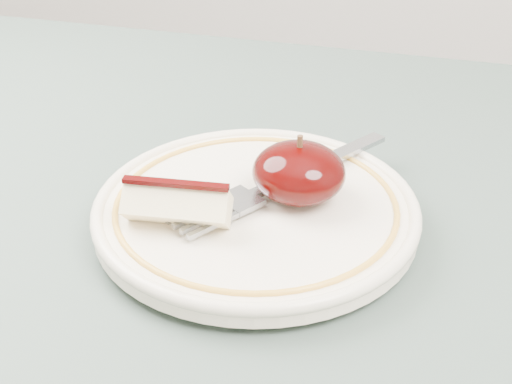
# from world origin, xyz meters

# --- Properties ---
(plate) EXTENTS (0.22, 0.22, 0.02)m
(plate) POSITION_xyz_m (0.05, 0.09, 0.76)
(plate) COLOR #F0E4C9
(plate) RESTS_ON table
(apple_half) EXTENTS (0.06, 0.06, 0.05)m
(apple_half) POSITION_xyz_m (0.08, 0.10, 0.79)
(apple_half) COLOR black
(apple_half) RESTS_ON plate
(apple_wedge) EXTENTS (0.07, 0.04, 0.03)m
(apple_wedge) POSITION_xyz_m (0.01, 0.05, 0.78)
(apple_wedge) COLOR #FDEDBA
(apple_wedge) RESTS_ON plate
(fork) EXTENTS (0.12, 0.17, 0.00)m
(fork) POSITION_xyz_m (0.06, 0.11, 0.77)
(fork) COLOR gray
(fork) RESTS_ON plate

